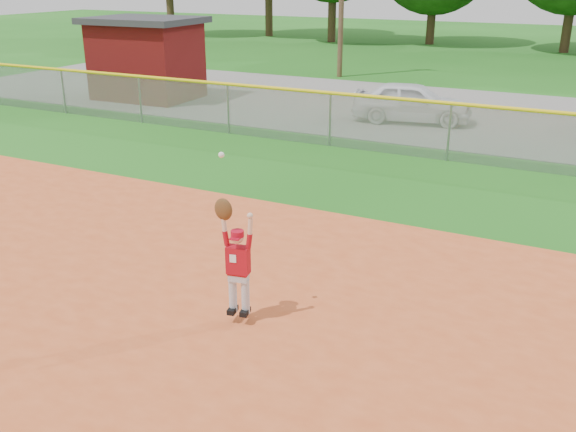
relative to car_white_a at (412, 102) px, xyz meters
The scene contains 6 objects.
ground 14.15m from the car_white_a, 81.23° to the right, with size 120.00×120.00×0.00m, color #1C6016.
parking_strip 3.04m from the car_white_a, 43.39° to the left, with size 44.00×10.00×0.03m, color slate.
car_white_a is the anchor object (origin of this frame).
utility_shed 10.36m from the car_white_a, behind, with size 4.16×3.29×3.04m.
outfield_fence 4.52m from the car_white_a, 61.49° to the right, with size 40.06×0.10×1.55m.
ballplayer 13.64m from the car_white_a, 83.46° to the right, with size 0.55×0.27×2.30m.
Camera 1 is at (3.58, -6.31, 4.62)m, focal length 40.00 mm.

